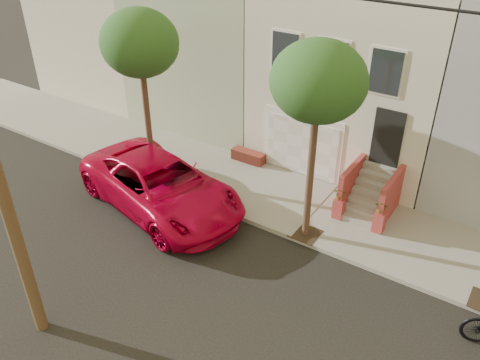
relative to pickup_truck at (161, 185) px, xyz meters
The scene contains 6 objects.
ground 4.87m from the pickup_truck, 33.67° to the right, with size 90.00×90.00×0.00m, color black.
sidewalk 4.88m from the pickup_truck, 34.15° to the left, with size 40.00×3.70×0.15m, color gray.
house_row 9.81m from the pickup_truck, 65.01° to the left, with size 33.10×11.70×7.00m.
tree_left 4.77m from the pickup_truck, 140.61° to the left, with size 2.70×2.57×6.30m.
tree_mid 6.72m from the pickup_truck, 14.08° to the left, with size 2.70×2.57×6.30m.
pickup_truck is the anchor object (origin of this frame).
Camera 1 is at (6.20, -7.81, 10.00)m, focal length 36.94 mm.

